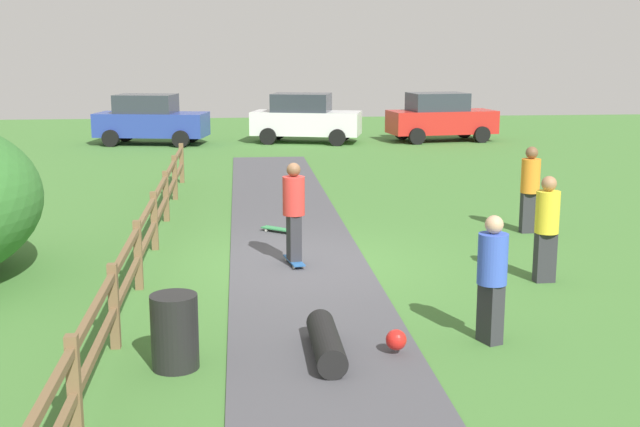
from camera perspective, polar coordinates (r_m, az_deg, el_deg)
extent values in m
plane|color=#427533|center=(14.43, -1.48, -3.50)|extent=(60.00, 60.00, 0.00)
cube|color=#47474C|center=(14.43, -1.48, -3.46)|extent=(2.40, 28.00, 0.02)
cube|color=brown|center=(8.28, -16.67, -11.67)|extent=(0.12, 0.12, 1.10)
cube|color=brown|center=(10.66, -14.09, -6.26)|extent=(0.12, 0.12, 1.10)
cube|color=brown|center=(13.11, -12.50, -2.84)|extent=(0.12, 0.12, 1.10)
cube|color=brown|center=(15.60, -11.41, -0.50)|extent=(0.12, 0.12, 1.10)
cube|color=brown|center=(18.11, -10.63, 1.19)|extent=(0.12, 0.12, 1.10)
cube|color=brown|center=(20.64, -10.04, 2.47)|extent=(0.12, 0.12, 1.10)
cube|color=brown|center=(23.18, -9.58, 3.47)|extent=(0.12, 0.12, 1.10)
cube|color=brown|center=(14.36, -11.90, -1.76)|extent=(0.08, 18.00, 0.09)
cube|color=brown|center=(14.27, -11.98, -0.01)|extent=(0.08, 18.00, 0.09)
cylinder|color=black|center=(9.91, -10.05, -8.07)|extent=(0.56, 0.56, 0.90)
cube|color=#265999|center=(14.29, -1.81, -3.27)|extent=(0.34, 0.82, 0.02)
cylinder|color=silver|center=(14.55, -2.36, -3.18)|extent=(0.04, 0.06, 0.06)
cylinder|color=silver|center=(14.58, -1.79, -3.14)|extent=(0.04, 0.06, 0.06)
cylinder|color=silver|center=(14.02, -1.82, -3.74)|extent=(0.04, 0.06, 0.06)
cylinder|color=silver|center=(14.06, -1.23, -3.70)|extent=(0.04, 0.06, 0.06)
cube|color=#2D2D33|center=(14.19, -1.82, -1.67)|extent=(0.25, 0.35, 0.80)
cylinder|color=red|center=(14.04, -1.83, 1.23)|extent=(0.44, 0.44, 0.66)
sphere|color=brown|center=(13.97, -1.85, 3.05)|extent=(0.24, 0.24, 0.24)
cylinder|color=black|center=(10.14, 0.42, -8.93)|extent=(0.37, 1.50, 0.36)
sphere|color=red|center=(10.27, 5.30, -8.71)|extent=(0.26, 0.26, 0.26)
cube|color=#338C4C|center=(16.73, -2.84, -1.08)|extent=(0.75, 0.66, 0.02)
cylinder|color=silver|center=(16.63, -1.91, -1.29)|extent=(0.07, 0.06, 0.06)
cylinder|color=silver|center=(16.52, -2.21, -1.39)|extent=(0.07, 0.06, 0.06)
cylinder|color=silver|center=(16.96, -3.45, -1.06)|extent=(0.07, 0.06, 0.06)
cylinder|color=silver|center=(16.84, -3.76, -1.15)|extent=(0.07, 0.06, 0.06)
cube|color=#2D2D33|center=(13.74, 15.33, -2.95)|extent=(0.33, 0.22, 0.81)
cylinder|color=yellow|center=(13.57, 15.50, 0.10)|extent=(0.40, 0.40, 0.68)
sphere|color=#9E704C|center=(13.49, 15.60, 2.01)|extent=(0.24, 0.24, 0.24)
cube|color=#2D2D33|center=(10.81, 11.73, -6.78)|extent=(0.30, 0.37, 0.78)
cylinder|color=blue|center=(10.61, 11.89, -3.10)|extent=(0.49, 0.49, 0.65)
sphere|color=tan|center=(10.51, 11.99, -0.76)|extent=(0.23, 0.23, 0.23)
cube|color=#2D2D33|center=(17.26, 14.27, 0.06)|extent=(0.32, 0.20, 0.83)
cylinder|color=orange|center=(17.13, 14.40, 2.55)|extent=(0.38, 0.38, 0.69)
sphere|color=brown|center=(17.06, 14.48, 4.10)|extent=(0.25, 0.25, 0.25)
cube|color=#283D99|center=(32.50, -11.58, 6.07)|extent=(4.44, 2.46, 0.90)
cube|color=#2D333D|center=(32.50, -11.98, 7.47)|extent=(2.45, 1.95, 0.70)
cylinder|color=black|center=(33.03, -8.86, 5.47)|extent=(0.67, 0.36, 0.64)
cylinder|color=black|center=(31.34, -9.63, 5.12)|extent=(0.67, 0.36, 0.64)
cylinder|color=black|center=(33.79, -13.33, 5.43)|extent=(0.67, 0.36, 0.64)
cylinder|color=black|center=(32.13, -14.31, 5.08)|extent=(0.67, 0.36, 0.64)
cube|color=silver|center=(32.44, -0.95, 6.29)|extent=(4.50, 2.72, 0.90)
cube|color=#2D333D|center=(32.41, -1.30, 7.70)|extent=(2.53, 2.07, 0.70)
cylinder|color=black|center=(33.14, 1.63, 5.62)|extent=(0.68, 0.40, 0.64)
cylinder|color=black|center=(31.41, 1.21, 5.29)|extent=(0.68, 0.40, 0.64)
cylinder|color=black|center=(33.60, -2.96, 5.69)|extent=(0.68, 0.40, 0.64)
cylinder|color=black|center=(31.89, -3.62, 5.37)|extent=(0.68, 0.40, 0.64)
cube|color=red|center=(33.32, 8.43, 6.31)|extent=(4.39, 2.24, 0.90)
cube|color=#2D333D|center=(33.19, 8.15, 7.68)|extent=(2.39, 1.83, 0.70)
cylinder|color=black|center=(34.69, 9.96, 5.72)|extent=(0.67, 0.32, 0.64)
cylinder|color=black|center=(33.08, 11.16, 5.40)|extent=(0.67, 0.32, 0.64)
cylinder|color=black|center=(33.72, 5.72, 5.67)|extent=(0.67, 0.32, 0.64)
cylinder|color=black|center=(32.07, 6.73, 5.35)|extent=(0.67, 0.32, 0.64)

